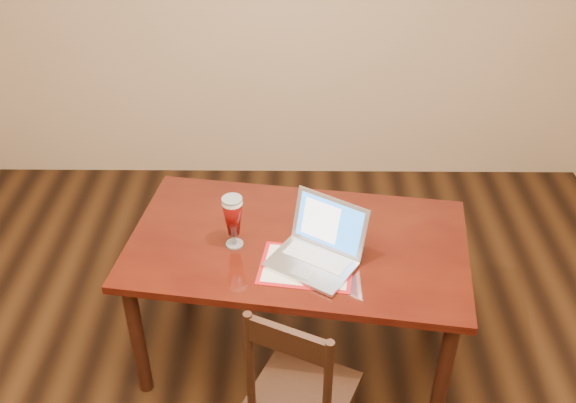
{
  "coord_description": "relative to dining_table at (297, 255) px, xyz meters",
  "views": [
    {
      "loc": [
        0.14,
        -1.59,
        2.61
      ],
      "look_at": [
        0.12,
        0.76,
        0.95
      ],
      "focal_mm": 40.0,
      "sensor_mm": 36.0,
      "label": 1
    }
  ],
  "objects": [
    {
      "name": "dining_chair",
      "position": [
        0.01,
        -0.63,
        -0.21
      ],
      "size": [
        0.52,
        0.51,
        0.94
      ],
      "rotation": [
        0.0,
        0.0,
        -0.42
      ],
      "color": "black",
      "rests_on": "ground"
    },
    {
      "name": "dining_table",
      "position": [
        0.0,
        0.0,
        0.0
      ],
      "size": [
        1.68,
        1.1,
        1.0
      ],
      "rotation": [
        0.0,
        0.0,
        -0.14
      ],
      "color": "#461309",
      "rests_on": "ground"
    },
    {
      "name": "room_shell",
      "position": [
        -0.16,
        -0.74,
        1.11
      ],
      "size": [
        4.51,
        5.01,
        2.71
      ],
      "color": "tan",
      "rests_on": "ground"
    }
  ]
}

